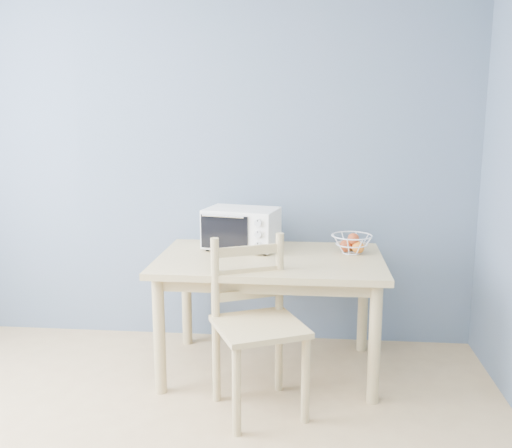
# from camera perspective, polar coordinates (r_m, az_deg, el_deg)

# --- Properties ---
(room) EXTENTS (4.01, 4.51, 2.61)m
(room) POSITION_cam_1_polar(r_m,az_deg,el_deg) (1.96, -20.20, 0.53)
(room) COLOR tan
(room) RESTS_ON ground
(dining_table) EXTENTS (1.40, 0.90, 0.75)m
(dining_table) POSITION_cam_1_polar(r_m,az_deg,el_deg) (3.59, 1.41, -4.89)
(dining_table) COLOR tan
(dining_table) RESTS_ON ground
(toaster_oven) EXTENTS (0.52, 0.41, 0.27)m
(toaster_oven) POSITION_cam_1_polar(r_m,az_deg,el_deg) (3.74, -1.73, -0.37)
(toaster_oven) COLOR white
(toaster_oven) RESTS_ON dining_table
(fruit_basket) EXTENTS (0.33, 0.33, 0.13)m
(fruit_basket) POSITION_cam_1_polar(r_m,az_deg,el_deg) (3.69, 9.58, -1.89)
(fruit_basket) COLOR silver
(fruit_basket) RESTS_ON dining_table
(dining_chair) EXTENTS (0.60, 0.60, 0.96)m
(dining_chair) POSITION_cam_1_polar(r_m,az_deg,el_deg) (3.19, 0.06, -10.30)
(dining_chair) COLOR tan
(dining_chair) RESTS_ON ground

